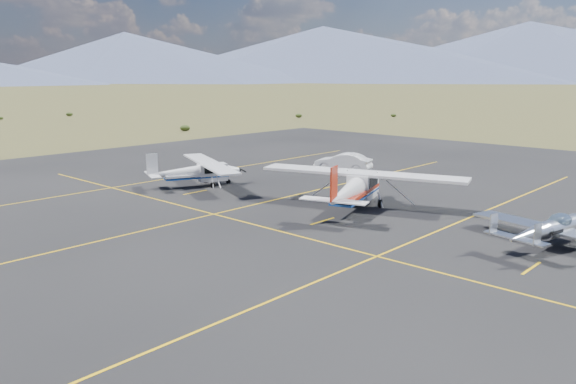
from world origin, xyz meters
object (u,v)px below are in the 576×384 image
aircraft_plain (196,171)px  sedan (343,162)px  aircraft_low_wing (552,229)px  aircraft_cessna (356,187)px

aircraft_plain → sedan: aircraft_plain is taller
aircraft_low_wing → sedan: size_ratio=1.86×
aircraft_low_wing → aircraft_plain: 23.21m
aircraft_low_wing → sedan: bearing=74.8°
aircraft_plain → sedan: (11.84, -3.88, -0.35)m
aircraft_low_wing → aircraft_cessna: 10.84m
aircraft_cessna → aircraft_plain: aircraft_cessna is taller
aircraft_plain → sedan: 12.46m
aircraft_cessna → aircraft_plain: 12.45m
aircraft_plain → sedan: size_ratio=2.09×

